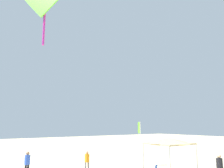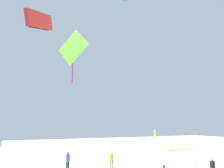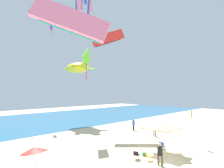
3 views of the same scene
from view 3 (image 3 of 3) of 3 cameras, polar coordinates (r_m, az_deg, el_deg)
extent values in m
cube|color=beige|center=(19.20, 14.46, -21.86)|extent=(120.00, 120.00, 0.10)
cube|color=#28668E|center=(44.82, -24.58, -10.35)|extent=(120.00, 29.13, 0.02)
cylinder|color=#B7B7BC|center=(19.24, 16.08, -17.75)|extent=(0.07, 0.07, 2.49)
cylinder|color=#B7B7BC|center=(21.61, 20.01, -15.97)|extent=(0.07, 0.07, 2.49)
cylinder|color=#B7B7BC|center=(20.93, 8.52, -16.54)|extent=(0.07, 0.07, 2.49)
cylinder|color=#B7B7BC|center=(23.13, 12.96, -15.14)|extent=(0.07, 0.07, 2.49)
cube|color=#D1B784|center=(20.90, 14.33, -12.88)|extent=(2.95, 3.22, 0.10)
pyramid|color=#D1B784|center=(20.85, 14.32, -12.23)|extent=(2.89, 3.16, 0.39)
cylinder|color=silver|center=(16.17, -22.33, -21.26)|extent=(0.15, 0.38, 2.20)
cone|color=red|center=(16.02, -22.68, -17.98)|extent=(2.01, 2.01, 0.77)
cylinder|color=black|center=(19.34, 8.59, -20.98)|extent=(0.02, 0.02, 0.40)
cylinder|color=black|center=(19.48, 7.02, -20.85)|extent=(0.02, 0.02, 0.40)
cylinder|color=black|center=(18.87, 8.13, -21.46)|extent=(0.02, 0.02, 0.40)
cylinder|color=black|center=(19.01, 6.52, -21.32)|extent=(0.02, 0.02, 0.40)
cube|color=black|center=(19.11, 7.56, -20.58)|extent=(0.67, 0.67, 0.03)
cube|color=black|center=(18.78, 7.28, -20.24)|extent=(0.30, 0.51, 0.41)
cylinder|color=black|center=(23.07, 15.63, -17.83)|extent=(0.02, 0.02, 0.40)
cylinder|color=black|center=(23.12, 14.28, -17.81)|extent=(0.02, 0.02, 0.40)
cylinder|color=black|center=(22.57, 15.53, -18.18)|extent=(0.02, 0.02, 0.40)
cylinder|color=black|center=(22.62, 14.15, -18.16)|extent=(0.02, 0.02, 0.40)
cube|color=blue|center=(22.79, 14.89, -17.51)|extent=(0.69, 0.69, 0.03)
cube|color=blue|center=(22.46, 14.82, -17.19)|extent=(0.33, 0.50, 0.41)
cylinder|color=black|center=(18.78, 12.32, -21.52)|extent=(0.02, 0.02, 0.40)
cylinder|color=black|center=(19.25, 11.76, -21.04)|extent=(0.02, 0.02, 0.40)
cylinder|color=black|center=(18.63, 10.70, -21.70)|extent=(0.02, 0.02, 0.40)
cylinder|color=black|center=(19.10, 10.18, -21.21)|extent=(0.02, 0.02, 0.40)
cube|color=orange|center=(18.87, 11.24, -20.79)|extent=(0.73, 0.73, 0.03)
cube|color=orange|center=(18.72, 10.33, -20.28)|extent=(0.41, 0.47, 0.41)
cube|color=#1E8C4C|center=(20.32, 9.82, -20.10)|extent=(0.72, 0.70, 0.36)
cube|color=white|center=(20.26, 9.82, -19.56)|extent=(0.74, 0.72, 0.04)
cylinder|color=silver|center=(24.64, 22.96, -12.00)|extent=(0.06, 0.06, 4.37)
cube|color=#66D82D|center=(24.59, 23.06, -8.40)|extent=(0.30, 0.02, 1.10)
cylinder|color=brown|center=(17.91, 14.96, -21.67)|extent=(0.17, 0.17, 0.87)
cylinder|color=brown|center=(18.06, 13.91, -21.52)|extent=(0.17, 0.17, 0.87)
cylinder|color=black|center=(17.73, 14.40, -19.13)|extent=(0.45, 0.45, 0.75)
sphere|color=tan|center=(17.59, 14.38, -17.51)|extent=(0.28, 0.28, 0.28)
cylinder|color=black|center=(31.84, 6.47, -13.15)|extent=(0.17, 0.17, 0.86)
cylinder|color=black|center=(32.15, 6.68, -13.04)|extent=(0.17, 0.17, 0.86)
cylinder|color=blue|center=(31.86, 6.57, -11.68)|extent=(0.45, 0.45, 0.75)
sphere|color=#A87A56|center=(31.78, 6.56, -10.77)|extent=(0.28, 0.28, 0.28)
cylinder|color=slate|center=(28.22, 13.18, -14.58)|extent=(0.15, 0.15, 0.78)
cylinder|color=slate|center=(28.35, 12.61, -14.52)|extent=(0.15, 0.15, 0.78)
cylinder|color=orange|center=(28.14, 12.88, -13.10)|extent=(0.41, 0.41, 0.68)
sphere|color=tan|center=(28.06, 12.87, -12.16)|extent=(0.25, 0.25, 0.25)
cube|color=red|center=(34.08, -1.24, 13.86)|extent=(5.29, 3.56, 3.59)
cube|color=black|center=(33.88, -1.24, 12.62)|extent=(3.98, 2.56, 2.02)
cube|color=purple|center=(44.83, -18.04, 16.40)|extent=(0.46, 2.10, 2.09)
cylinder|color=#E02D9E|center=(44.45, -18.06, 14.90)|extent=(0.08, 0.08, 1.50)
cylinder|color=blue|center=(25.25, -6.99, 22.83)|extent=(0.76, 0.34, 4.44)
cylinder|color=blue|center=(25.21, -10.67, 23.90)|extent=(0.52, 0.62, 3.67)
cylinder|color=pink|center=(24.26, -10.39, 23.96)|extent=(0.76, 0.34, 4.44)
ellipsoid|color=yellow|center=(39.43, -10.42, 4.83)|extent=(5.65, 6.60, 2.39)
sphere|color=yellow|center=(36.53, -8.33, 5.64)|extent=(1.46, 1.46, 1.46)
ellipsoid|color=#66D82D|center=(38.86, -6.59, 4.54)|extent=(1.92, 2.43, 0.32)
ellipsoid|color=#66D82D|center=(37.10, -12.39, 4.92)|extent=(2.33, 2.15, 0.32)
ellipsoid|color=#66D82D|center=(41.83, -9.48, 4.07)|extent=(1.92, 2.43, 0.32)
ellipsoid|color=#66D82D|center=(40.57, -13.65, 4.30)|extent=(2.33, 2.15, 0.32)
cube|color=pink|center=(12.77, -12.54, 18.57)|extent=(4.23, 3.43, 3.09)
cube|color=teal|center=(12.55, -12.57, 15.79)|extent=(3.02, 2.68, 1.73)
cube|color=#66D82D|center=(27.43, -7.80, 7.65)|extent=(2.78, 1.81, 3.23)
cylinder|color=#E02D9E|center=(27.17, -7.82, 3.76)|extent=(0.12, 0.12, 2.31)
camera|label=1|loc=(25.86, -34.13, -7.09)|focal=36.94mm
camera|label=2|loc=(26.00, -46.60, -4.80)|focal=35.41mm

